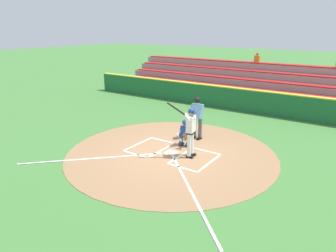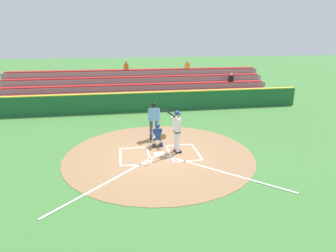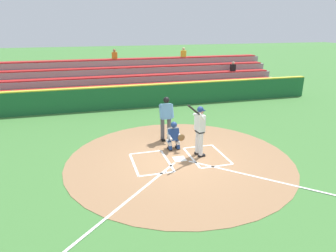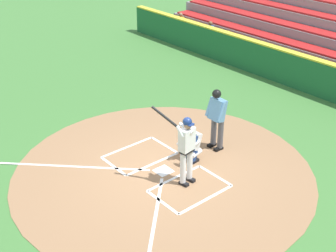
{
  "view_description": "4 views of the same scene",
  "coord_description": "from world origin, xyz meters",
  "views": [
    {
      "loc": [
        -6.04,
        9.09,
        4.63
      ],
      "look_at": [
        0.53,
        -0.55,
        0.85
      ],
      "focal_mm": 32.74,
      "sensor_mm": 36.0,
      "label": 1
    },
    {
      "loc": [
        1.59,
        11.12,
        4.81
      ],
      "look_at": [
        -0.53,
        -0.86,
        0.98
      ],
      "focal_mm": 30.36,
      "sensor_mm": 36.0,
      "label": 2
    },
    {
      "loc": [
        3.07,
        9.38,
        4.6
      ],
      "look_at": [
        0.24,
        -0.67,
        1.07
      ],
      "focal_mm": 32.27,
      "sensor_mm": 36.0,
      "label": 3
    },
    {
      "loc": [
        -8.06,
        6.61,
        6.85
      ],
      "look_at": [
        0.49,
        -0.58,
        0.98
      ],
      "focal_mm": 49.57,
      "sensor_mm": 36.0,
      "label": 4
    }
  ],
  "objects": [
    {
      "name": "dirt_circle",
      "position": [
        0.0,
        0.0,
        0.01
      ],
      "size": [
        8.0,
        8.0,
        0.01
      ],
      "primitive_type": "cylinder",
      "color": "#99704C",
      "rests_on": "ground"
    },
    {
      "name": "plate_umpire",
      "position": [
        -0.03,
        -1.93,
        1.08
      ],
      "size": [
        0.59,
        0.42,
        1.86
      ],
      "color": "#4C4C51",
      "rests_on": "ground"
    },
    {
      "name": "baseball",
      "position": [
        0.75,
        0.86,
        0.04
      ],
      "size": [
        0.07,
        0.07,
        0.07
      ],
      "primitive_type": "sphere",
      "color": "white",
      "rests_on": "ground"
    },
    {
      "name": "bleacher_stand",
      "position": [
        -0.0,
        -10.76,
        0.85
      ],
      "size": [
        20.0,
        4.25,
        3.0
      ],
      "color": "gray",
      "rests_on": "ground"
    },
    {
      "name": "home_plate_and_chalk",
      "position": [
        0.0,
        0.88,
        0.01
      ],
      "size": [
        7.93,
        4.91,
        0.01
      ],
      "color": "white",
      "rests_on": "dirt_circle"
    },
    {
      "name": "ground_plane",
      "position": [
        0.0,
        0.0,
        0.0
      ],
      "size": [
        120.0,
        120.0,
        0.0
      ],
      "primitive_type": "plane",
      "color": "#427A38"
    },
    {
      "name": "catcher",
      "position": [
        -0.07,
        -0.93,
        0.59
      ],
      "size": [
        0.61,
        0.61,
        1.13
      ],
      "color": "black",
      "rests_on": "ground"
    },
    {
      "name": "backstop_wall",
      "position": [
        0.0,
        -7.5,
        0.65
      ],
      "size": [
        22.0,
        0.36,
        1.31
      ],
      "color": "#1E6033",
      "rests_on": "ground"
    },
    {
      "name": "batter",
      "position": [
        -0.77,
        -0.1,
        1.1
      ],
      "size": [
        0.88,
        0.81,
        2.13
      ],
      "color": "white",
      "rests_on": "ground"
    }
  ]
}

